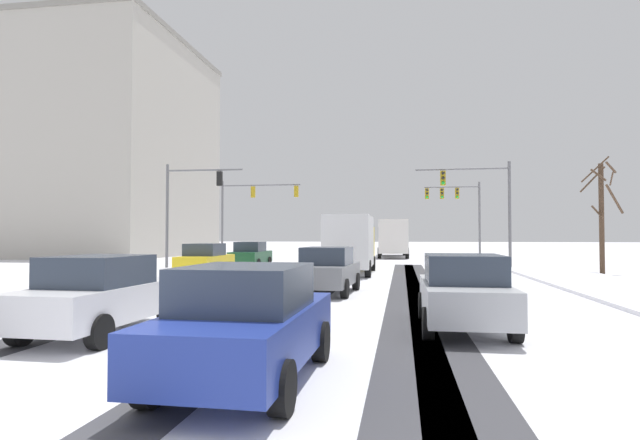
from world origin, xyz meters
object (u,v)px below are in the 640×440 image
Objects in this scene: traffic_signal_near_right at (483,196)px; box_truck_delivery at (351,243)px; office_building_far_left_block at (65,151)px; car_yellow_cab_second at (205,260)px; car_blue_sixth at (248,323)px; car_dark_green_lead at (251,255)px; traffic_signal_far_left at (249,203)px; car_white_fifth at (101,295)px; car_silver_fourth at (463,292)px; traffic_signal_near_left at (187,198)px; car_grey_third at (328,270)px; traffic_signal_far_right at (457,203)px; bare_tree_sidewalk_far at (602,211)px; bus_oncoming at (393,236)px.

traffic_signal_near_right is 9.61m from box_truck_delivery.
car_yellow_cab_second is at bearing -43.43° from office_building_far_left_block.
car_dark_green_lead is at bearing 106.75° from car_blue_sixth.
car_dark_green_lead is at bearing -72.42° from traffic_signal_far_left.
car_white_fifth is at bearing -101.36° from box_truck_delivery.
office_building_far_left_block is (-22.10, 7.51, 6.07)m from traffic_signal_far_left.
box_truck_delivery is at bearing 78.64° from car_white_fifth.
car_yellow_cab_second is 35.42m from office_building_far_left_block.
box_truck_delivery is (-3.94, 15.49, 0.82)m from car_silver_fourth.
traffic_signal_near_left reaches higher than car_grey_third.
traffic_signal_near_left is at bearing -142.22° from traffic_signal_far_right.
car_yellow_cab_second is at bearing 130.55° from car_silver_fourth.
car_grey_third is 10.76m from car_blue_sixth.
car_white_fifth is (3.20, -21.07, 0.00)m from car_dark_green_lead.
car_dark_green_lead is at bearing -136.25° from traffic_signal_far_right.
car_yellow_cab_second is at bearing 113.52° from car_blue_sixth.
bare_tree_sidewalk_far is at bearing -22.80° from office_building_far_left_block.
car_grey_third is at bearing 121.73° from car_silver_fourth.
car_dark_green_lead is 0.55× the size of box_truck_delivery.
car_grey_third is (10.72, -12.52, -3.54)m from traffic_signal_near_left.
office_building_far_left_block is at bearing 140.40° from traffic_signal_near_left.
box_truck_delivery is at bearing -17.11° from traffic_signal_near_left.
bus_oncoming is at bearing 1.08° from office_building_far_left_block.
traffic_signal_far_left is at bearing 101.46° from car_white_fifth.
car_yellow_cab_second is at bearing -159.43° from box_truck_delivery.
traffic_signal_far_left is 1.59× the size of car_grey_third.
car_yellow_cab_second is 18.92m from car_blue_sixth.
car_yellow_cab_second is at bearing -110.26° from bus_oncoming.
traffic_signal_near_right is 6.55m from bare_tree_sidewalk_far.
traffic_signal_far_left reaches higher than bare_tree_sidewalk_far.
traffic_signal_far_left is at bearing 107.58° from car_dark_green_lead.
office_building_far_left_block reaches higher than car_dark_green_lead.
box_truck_delivery is (-0.50, 19.99, 0.82)m from car_blue_sixth.
bare_tree_sidewalk_far is (5.51, -3.36, -1.11)m from traffic_signal_near_right.
car_silver_fourth is 0.55× the size of box_truck_delivery.
car_yellow_cab_second and car_white_fifth have the same top height.
bare_tree_sidewalk_far is at bearing -59.96° from bus_oncoming.
car_dark_green_lead is at bearing 86.59° from car_yellow_cab_second.
traffic_signal_near_left is 0.25× the size of office_building_far_left_block.
car_blue_sixth is at bearing -105.62° from traffic_signal_near_right.
car_silver_fourth is 0.37× the size of bus_oncoming.
traffic_signal_near_left is 22.69m from traffic_signal_far_right.
car_grey_third is 0.56× the size of box_truck_delivery.
traffic_signal_near_right is 0.59× the size of bus_oncoming.
car_silver_fourth is (-3.61, -20.74, -3.59)m from traffic_signal_near_right.
car_yellow_cab_second is (-14.61, -7.90, -3.59)m from traffic_signal_near_right.
bus_oncoming is at bearing 35.42° from traffic_signal_far_left.
traffic_signal_far_left is 1.62× the size of car_dark_green_lead.
car_grey_third is (9.72, -22.46, -3.85)m from traffic_signal_far_left.
bus_oncoming is at bearing 85.16° from box_truck_delivery.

